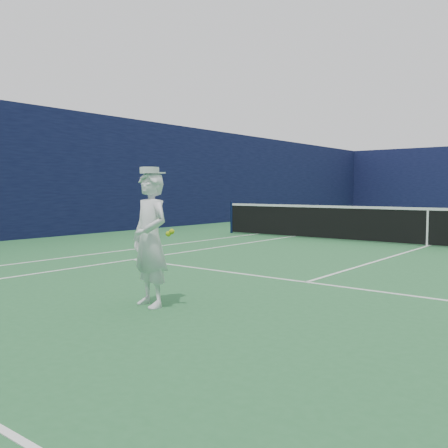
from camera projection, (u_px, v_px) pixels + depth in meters
name	position (u px, v px, depth m)	size (l,w,h in m)	color
ground	(427.00, 246.00, 12.94)	(80.00, 80.00, 0.00)	#266435
court_markings	(427.00, 246.00, 12.94)	(11.03, 23.83, 0.01)	white
windscreen_fence	(429.00, 169.00, 12.80)	(20.12, 36.12, 4.00)	#0E1134
tennis_net	(428.00, 225.00, 12.90)	(12.88, 0.09, 1.07)	#141E4C
tennis_player	(150.00, 239.00, 6.26)	(0.75, 0.59, 1.76)	white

